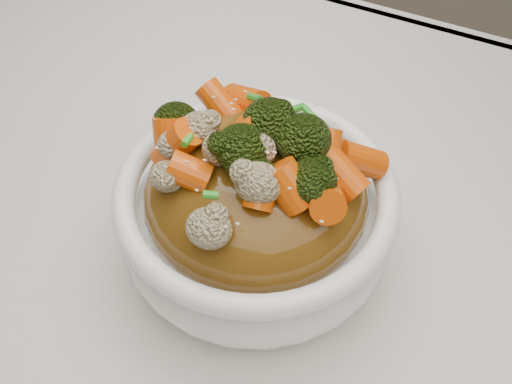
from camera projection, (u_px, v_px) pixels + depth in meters
The scene contains 8 objects.
tablecloth at pixel (299, 292), 0.50m from camera, with size 1.20×0.80×0.04m, color silver.
bowl at pixel (256, 218), 0.47m from camera, with size 0.21×0.21×0.08m, color white, non-canonical shape.
sauce_base at pixel (256, 195), 0.45m from camera, with size 0.17×0.17×0.09m, color #5E3C10.
carrots at pixel (256, 135), 0.40m from camera, with size 0.17×0.17×0.05m, color #E05207, non-canonical shape.
broccoli at pixel (256, 137), 0.40m from camera, with size 0.17×0.17×0.04m, color black, non-canonical shape.
cauliflower at pixel (256, 139), 0.40m from camera, with size 0.17×0.17×0.04m, color #C2B185, non-canonical shape.
scallions at pixel (256, 134), 0.40m from camera, with size 0.13×0.13×0.02m, color #2B9322, non-canonical shape.
sesame_seeds at pixel (256, 134), 0.40m from camera, with size 0.15×0.15×0.01m, color beige, non-canonical shape.
Camera 1 is at (0.09, -0.25, 1.16)m, focal length 42.00 mm.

